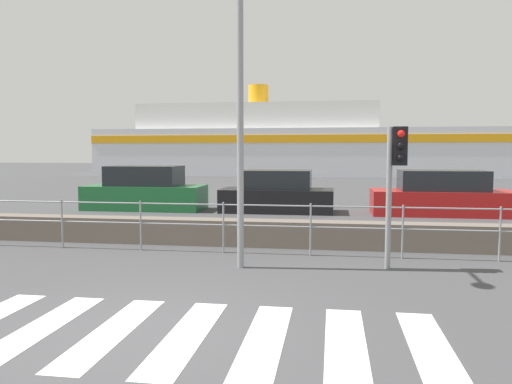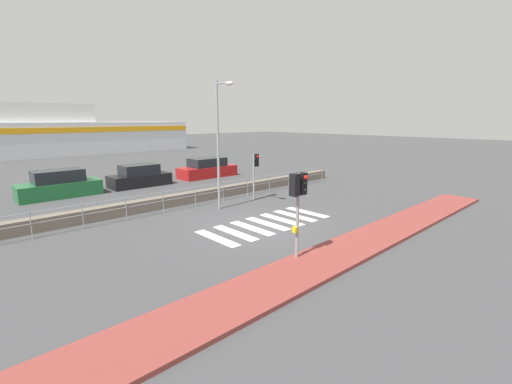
{
  "view_description": "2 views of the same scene",
  "coord_description": "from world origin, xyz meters",
  "views": [
    {
      "loc": [
        2.23,
        -5.38,
        2.11
      ],
      "look_at": [
        1.09,
        2.0,
        1.5
      ],
      "focal_mm": 35.0,
      "sensor_mm": 36.0,
      "label": 1
    },
    {
      "loc": [
        -9.39,
        -10.0,
        4.41
      ],
      "look_at": [
        0.86,
        1.0,
        1.2
      ],
      "focal_mm": 24.0,
      "sensor_mm": 36.0,
      "label": 2
    }
  ],
  "objects": [
    {
      "name": "streetlamp",
      "position": [
        0.59,
        3.18,
        3.83
      ],
      "size": [
        0.32,
        1.22,
        6.17
      ],
      "color": "gray",
      "rests_on": "ground_plane"
    },
    {
      "name": "sidewalk_brick",
      "position": [
        0.0,
        -4.1,
        0.06
      ],
      "size": [
        24.0,
        1.8,
        0.12
      ],
      "color": "brown",
      "rests_on": "ground_plane"
    },
    {
      "name": "seawall",
      "position": [
        0.0,
        5.53,
        0.29
      ],
      "size": [
        24.05,
        0.55,
        0.58
      ],
      "color": "#6B6056",
      "rests_on": "ground_plane"
    },
    {
      "name": "parked_car_red",
      "position": [
        5.83,
        11.87,
        0.63
      ],
      "size": [
        4.56,
        1.82,
        1.49
      ],
      "color": "#B21919",
      "rests_on": "ground_plane"
    },
    {
      "name": "parked_car_green",
      "position": [
        -4.51,
        11.87,
        0.67
      ],
      "size": [
        4.29,
        1.74,
        1.58
      ],
      "color": "#1E6633",
      "rests_on": "ground_plane"
    },
    {
      "name": "harbor_fence",
      "position": [
        -0.0,
        4.65,
        0.7
      ],
      "size": [
        21.68,
        0.04,
        1.06
      ],
      "color": "gray",
      "rests_on": "ground_plane"
    },
    {
      "name": "parked_car_black",
      "position": [
        0.32,
        11.87,
        0.62
      ],
      "size": [
        3.89,
        1.74,
        1.46
      ],
      "color": "black",
      "rests_on": "ground_plane"
    },
    {
      "name": "crosswalk",
      "position": [
        0.59,
        0.0,
        0.0
      ],
      "size": [
        5.85,
        2.4,
        0.01
      ],
      "color": "silver",
      "rests_on": "ground_plane"
    },
    {
      "name": "traffic_light_far",
      "position": [
        3.33,
        3.71,
        1.87
      ],
      "size": [
        0.34,
        0.32,
        2.54
      ],
      "color": "gray",
      "rests_on": "ground_plane"
    },
    {
      "name": "ferry_boat",
      "position": [
        -0.89,
        39.62,
        2.65
      ],
      "size": [
        37.1,
        8.23,
        8.05
      ],
      "color": "silver",
      "rests_on": "ground_plane"
    },
    {
      "name": "ground_plane",
      "position": [
        0.0,
        0.0,
        0.0
      ],
      "size": [
        160.0,
        160.0,
        0.0
      ],
      "primitive_type": "plane",
      "color": "#424244"
    },
    {
      "name": "traffic_light_near",
      "position": [
        -1.5,
        -3.42,
        2.2
      ],
      "size": [
        0.58,
        0.41,
        2.81
      ],
      "color": "gray",
      "rests_on": "ground_plane"
    }
  ]
}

